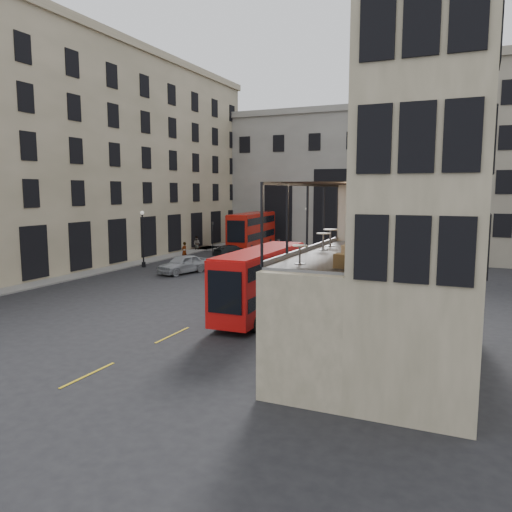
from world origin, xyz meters
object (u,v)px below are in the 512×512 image
at_px(bus_near, 261,279).
at_px(pedestrian_e, 184,251).
at_px(car_c, 232,251).
at_px(cafe_table_near, 300,252).
at_px(pedestrian_b, 292,249).
at_px(bicycle, 250,287).
at_px(pedestrian_d, 425,247).
at_px(pedestrian_a, 197,244).
at_px(pedestrian_c, 338,245).
at_px(cafe_chair_c, 370,246).
at_px(cafe_chair_b, 349,250).
at_px(cafe_chair_d, 382,241).
at_px(car_a, 183,264).
at_px(traffic_light_far, 213,234).
at_px(street_lamp_a, 143,242).
at_px(cafe_chair_a, 342,260).
at_px(street_lamp_b, 307,233).
at_px(car_b, 323,267).
at_px(cafe_table_far, 330,235).
at_px(cyclist, 271,285).
at_px(cafe_table_mid, 323,239).
at_px(traffic_light_near, 278,259).
at_px(bus_far, 252,229).

distance_m(bus_near, pedestrian_e, 24.30).
bearing_deg(car_c, cafe_table_near, 142.50).
bearing_deg(car_c, pedestrian_b, -131.42).
height_order(car_c, bicycle, car_c).
relative_size(pedestrian_d, pedestrian_e, 0.83).
xyz_separation_m(pedestrian_a, pedestrian_c, (16.13, 4.70, 0.05)).
bearing_deg(bus_near, cafe_chair_c, -35.50).
relative_size(car_c, cafe_chair_b, 5.10).
bearing_deg(cafe_chair_d, car_a, 145.56).
relative_size(pedestrian_a, cafe_table_near, 2.56).
distance_m(traffic_light_far, street_lamp_a, 10.20).
xyz_separation_m(street_lamp_a, cafe_chair_a, (24.57, -22.09, 2.48)).
relative_size(pedestrian_a, pedestrian_d, 1.08).
distance_m(street_lamp_b, car_b, 14.83).
bearing_deg(cafe_table_far, street_lamp_a, 144.86).
relative_size(cyclist, pedestrian_e, 0.84).
height_order(pedestrian_b, pedestrian_e, pedestrian_e).
xyz_separation_m(cyclist, cafe_table_mid, (6.52, -9.99, 4.29)).
bearing_deg(pedestrian_c, cafe_chair_b, 82.95).
height_order(pedestrian_b, cafe_table_mid, cafe_table_mid).
bearing_deg(car_c, cyclist, 146.01).
xyz_separation_m(car_b, cafe_table_near, (6.05, -24.28, 4.32)).
bearing_deg(cafe_chair_b, traffic_light_near, 121.60).
distance_m(cafe_chair_c, cafe_chair_d, 2.81).
bearing_deg(cafe_chair_d, car_c, 129.15).
relative_size(bus_near, pedestrian_e, 5.06).
distance_m(bus_far, pedestrian_c, 10.68).
bearing_deg(car_b, pedestrian_b, 127.73).
bearing_deg(car_a, pedestrian_a, 132.03).
height_order(pedestrian_c, pedestrian_d, pedestrian_c).
bearing_deg(traffic_light_near, cafe_table_near, -66.22).
distance_m(bus_near, pedestrian_c, 30.76).
distance_m(bus_far, car_c, 7.34).
distance_m(pedestrian_c, cafe_table_near, 40.99).
bearing_deg(cafe_table_far, cafe_table_mid, -86.66).
relative_size(traffic_light_far, street_lamp_a, 0.71).
height_order(traffic_light_near, street_lamp_a, street_lamp_a).
bearing_deg(bus_far, cafe_chair_c, -58.81).
relative_size(traffic_light_far, cafe_chair_b, 4.27).
xyz_separation_m(bus_near, car_b, (-0.59, 15.01, -1.44)).
xyz_separation_m(car_a, bicycle, (8.89, -5.27, -0.41)).
bearing_deg(bicycle, car_c, 13.75).
bearing_deg(cafe_chair_a, bus_far, 118.12).
height_order(car_a, cafe_table_mid, cafe_table_mid).
height_order(pedestrian_e, cafe_table_near, cafe_table_near).
bearing_deg(bus_far, cafe_table_far, -60.25).
xyz_separation_m(car_c, cafe_chair_b, (19.75, -29.29, 4.21)).
bearing_deg(cafe_chair_a, traffic_light_near, 118.06).
xyz_separation_m(car_b, pedestrian_a, (-18.91, 10.84, 0.14)).
xyz_separation_m(car_a, car_c, (-0.94, 11.65, -0.16)).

